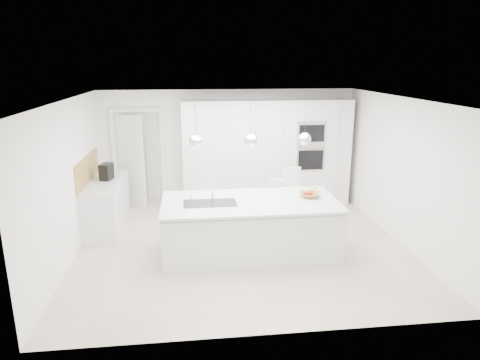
{
  "coord_description": "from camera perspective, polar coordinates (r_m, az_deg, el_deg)",
  "views": [
    {
      "loc": [
        -0.83,
        -6.74,
        3.07
      ],
      "look_at": [
        0.0,
        0.3,
        1.1
      ],
      "focal_mm": 32.0,
      "sensor_mm": 36.0,
      "label": 1
    }
  ],
  "objects": [
    {
      "name": "apple_b",
      "position": [
        7.2,
        9.49,
        -1.67
      ],
      "size": [
        0.07,
        0.07,
        0.07
      ],
      "primitive_type": "sphere",
      "color": "red",
      "rests_on": "fruit_bowl"
    },
    {
      "name": "radiator",
      "position": [
        9.5,
        -11.36,
        1.7
      ],
      "size": [
        0.32,
        0.04,
        1.4
      ],
      "primitive_type": null,
      "color": "white",
      "rests_on": "floor"
    },
    {
      "name": "banana_bunch",
      "position": [
        7.15,
        9.47,
        -1.32
      ],
      "size": [
        0.25,
        0.18,
        0.23
      ],
      "primitive_type": "torus",
      "rotation": [
        1.22,
        0.0,
        0.35
      ],
      "color": "yellow",
      "rests_on": "fruit_bowl"
    },
    {
      "name": "island_tap",
      "position": [
        6.95,
        -3.71,
        -1.4
      ],
      "size": [
        0.02,
        0.02,
        0.3
      ],
      "primitive_type": "cylinder",
      "color": "white",
      "rests_on": "island_worktop"
    },
    {
      "name": "left_base_cabinets",
      "position": [
        8.53,
        -17.35,
        -3.25
      ],
      "size": [
        0.6,
        1.8,
        0.86
      ],
      "primitive_type": "cube",
      "color": "silver",
      "rests_on": "floor"
    },
    {
      "name": "pendant_right",
      "position": [
        6.79,
        8.63,
        5.42
      ],
      "size": [
        0.2,
        0.2,
        0.2
      ],
      "primitive_type": "sphere",
      "color": "white",
      "rests_on": "ceiling"
    },
    {
      "name": "ceiling",
      "position": [
        6.82,
        0.3,
        10.73
      ],
      "size": [
        5.5,
        5.5,
        0.0
      ],
      "primitive_type": "plane",
      "rotation": [
        3.14,
        0.0,
        0.0
      ],
      "color": "white",
      "rests_on": "wall_back"
    },
    {
      "name": "pendant_mid",
      "position": [
        6.61,
        1.47,
        5.33
      ],
      "size": [
        0.2,
        0.2,
        0.2
      ],
      "primitive_type": "sphere",
      "color": "white",
      "rests_on": "ceiling"
    },
    {
      "name": "espresso_machine",
      "position": [
        8.49,
        -17.38,
        1.06
      ],
      "size": [
        0.25,
        0.32,
        0.31
      ],
      "primitive_type": "cube",
      "rotation": [
        0.0,
        0.0,
        -0.25
      ],
      "color": "black",
      "rests_on": "left_worktop"
    },
    {
      "name": "tall_cabinets",
      "position": [
        9.29,
        3.54,
        3.56
      ],
      "size": [
        3.6,
        0.6,
        2.3
      ],
      "primitive_type": "cube",
      "color": "silver",
      "rests_on": "floor"
    },
    {
      "name": "wall_left",
      "position": [
        7.24,
        -21.85,
        -0.16
      ],
      "size": [
        0.0,
        5.0,
        5.0
      ],
      "primitive_type": "plane",
      "rotation": [
        1.57,
        0.0,
        1.57
      ],
      "color": "white",
      "rests_on": "ground"
    },
    {
      "name": "wall_back",
      "position": [
        9.46,
        -1.56,
        4.42
      ],
      "size": [
        5.5,
        0.0,
        5.5
      ],
      "primitive_type": "plane",
      "rotation": [
        1.57,
        0.0,
        0.0
      ],
      "color": "white",
      "rests_on": "ground"
    },
    {
      "name": "doorway_frame",
      "position": [
        9.5,
        -13.33,
        2.67
      ],
      "size": [
        1.11,
        0.08,
        2.13
      ],
      "primitive_type": null,
      "color": "white",
      "rests_on": "floor"
    },
    {
      "name": "left_worktop",
      "position": [
        8.4,
        -17.59,
        -0.34
      ],
      "size": [
        0.62,
        1.82,
        0.04
      ],
      "primitive_type": "cube",
      "color": "silver",
      "rests_on": "left_base_cabinets"
    },
    {
      "name": "apple_a",
      "position": [
        7.14,
        9.4,
        -1.81
      ],
      "size": [
        0.07,
        0.07,
        0.07
      ],
      "primitive_type": "sphere",
      "color": "red",
      "rests_on": "fruit_bowl"
    },
    {
      "name": "apple_c",
      "position": [
        7.13,
        8.82,
        -1.79
      ],
      "size": [
        0.08,
        0.08,
        0.08
      ],
      "primitive_type": "sphere",
      "color": "red",
      "rests_on": "fruit_bowl"
    },
    {
      "name": "hallway_door",
      "position": [
        9.49,
        -14.86,
        2.43
      ],
      "size": [
        0.76,
        0.38,
        2.0
      ],
      "primitive_type": "cube",
      "rotation": [
        0.0,
        0.0,
        -0.44
      ],
      "color": "white",
      "rests_on": "floor"
    },
    {
      "name": "bar_stool_right",
      "position": [
        8.09,
        7.07,
        -2.59
      ],
      "size": [
        0.5,
        0.61,
        1.14
      ],
      "primitive_type": null,
      "rotation": [
        0.0,
        0.0,
        0.27
      ],
      "color": "white",
      "rests_on": "floor"
    },
    {
      "name": "island_sink",
      "position": [
        6.83,
        -4.01,
        -3.75
      ],
      "size": [
        0.84,
        0.44,
        0.18
      ],
      "primitive_type": null,
      "color": "#3F3F42",
      "rests_on": "island_worktop"
    },
    {
      "name": "island_base",
      "position": [
        7.02,
        1.39,
        -6.55
      ],
      "size": [
        2.8,
        1.2,
        0.86
      ],
      "primitive_type": "cube",
      "color": "silver",
      "rests_on": "floor"
    },
    {
      "name": "fruit_bowl",
      "position": [
        7.18,
        9.26,
        -1.95
      ],
      "size": [
        0.4,
        0.4,
        0.08
      ],
      "primitive_type": "imported",
      "rotation": [
        0.0,
        0.0,
        -0.26
      ],
      "color": "#AE853E",
      "rests_on": "island_worktop"
    },
    {
      "name": "oak_backsplash",
      "position": [
        8.39,
        -19.67,
        1.38
      ],
      "size": [
        0.02,
        1.8,
        0.5
      ],
      "primitive_type": "cube",
      "color": "#AE853E",
      "rests_on": "wall_left"
    },
    {
      "name": "pendant_left",
      "position": [
        6.55,
        -5.94,
        5.15
      ],
      "size": [
        0.2,
        0.2,
        0.2
      ],
      "primitive_type": "sphere",
      "color": "white",
      "rests_on": "ceiling"
    },
    {
      "name": "island_worktop",
      "position": [
        6.91,
        1.36,
        -2.94
      ],
      "size": [
        2.84,
        1.4,
        0.04
      ],
      "primitive_type": "cube",
      "color": "silver",
      "rests_on": "island_base"
    },
    {
      "name": "floor",
      "position": [
        7.45,
        0.27,
        -8.79
      ],
      "size": [
        5.5,
        5.5,
        0.0
      ],
      "primitive_type": "plane",
      "color": "beige",
      "rests_on": "ground"
    },
    {
      "name": "bar_stool_left",
      "position": [
        7.85,
        5.1,
        -3.67
      ],
      "size": [
        0.33,
        0.46,
        0.99
      ],
      "primitive_type": null,
      "rotation": [
        0.0,
        0.0,
        -0.0
      ],
      "color": "white",
      "rests_on": "floor"
    },
    {
      "name": "oven_stack",
      "position": [
        9.16,
        9.47,
        4.48
      ],
      "size": [
        0.62,
        0.04,
        1.05
      ],
      "primitive_type": null,
      "color": "#A5A5A8",
      "rests_on": "tall_cabinets"
    }
  ]
}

